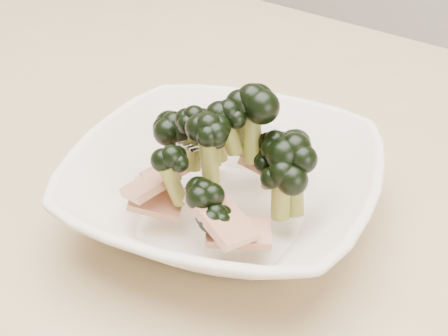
{
  "coord_description": "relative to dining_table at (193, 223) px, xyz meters",
  "views": [
    {
      "loc": [
        0.36,
        -0.39,
        1.08
      ],
      "look_at": [
        0.1,
        -0.07,
        0.8
      ],
      "focal_mm": 50.0,
      "sensor_mm": 36.0,
      "label": 1
    }
  ],
  "objects": [
    {
      "name": "dining_table",
      "position": [
        0.0,
        0.0,
        0.0
      ],
      "size": [
        1.2,
        0.8,
        0.75
      ],
      "color": "tan",
      "rests_on": "ground"
    },
    {
      "name": "broccoli_dish",
      "position": [
        0.1,
        -0.07,
        0.14
      ],
      "size": [
        0.32,
        0.32,
        0.13
      ],
      "color": "#F2E3CD",
      "rests_on": "dining_table"
    }
  ]
}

